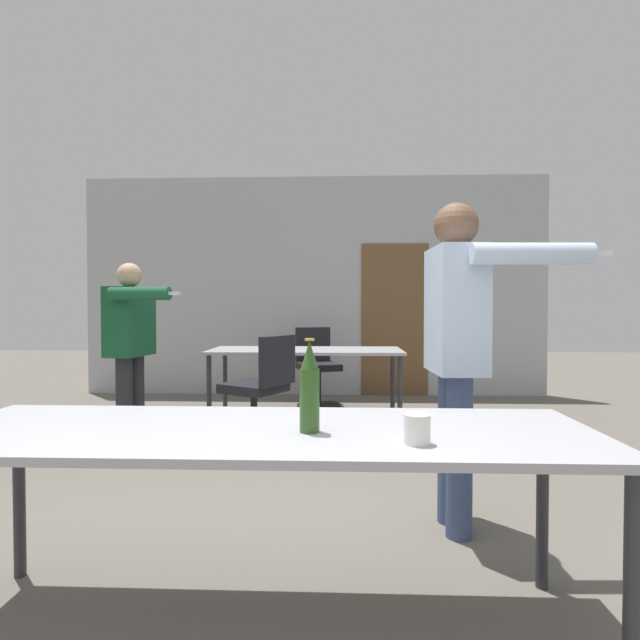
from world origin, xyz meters
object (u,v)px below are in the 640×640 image
(office_chair_far_left, at_px, (317,369))
(drink_cup, at_px, (417,429))
(beer_bottle, at_px, (310,388))
(office_chair_mid_tucked, at_px, (261,393))
(person_right_polo, at_px, (131,336))
(person_center_tall, at_px, (458,333))

(office_chair_far_left, bearing_deg, drink_cup, 78.15)
(beer_bottle, height_order, drink_cup, beer_bottle)
(beer_bottle, bearing_deg, drink_cup, -21.57)
(beer_bottle, bearing_deg, office_chair_mid_tucked, 102.88)
(drink_cup, bearing_deg, beer_bottle, 158.43)
(office_chair_far_left, relative_size, beer_bottle, 2.85)
(person_right_polo, bearing_deg, person_center_tall, 64.85)
(office_chair_mid_tucked, height_order, office_chair_far_left, office_chair_mid_tucked)
(person_center_tall, xyz_separation_m, person_right_polo, (-2.45, 1.62, -0.11))
(person_center_tall, relative_size, office_chair_far_left, 1.85)
(person_center_tall, relative_size, drink_cup, 18.10)
(person_right_polo, xyz_separation_m, beer_bottle, (1.72, -2.54, -0.04))
(person_center_tall, distance_m, beer_bottle, 1.19)
(person_right_polo, distance_m, drink_cup, 3.39)
(office_chair_mid_tucked, xyz_separation_m, beer_bottle, (0.58, -2.54, 0.45))
(drink_cup, bearing_deg, person_center_tall, 70.39)
(person_right_polo, relative_size, office_chair_mid_tucked, 1.66)
(person_right_polo, height_order, beer_bottle, person_right_polo)
(person_center_tall, distance_m, office_chair_far_left, 3.52)
(person_right_polo, height_order, drink_cup, person_right_polo)
(office_chair_mid_tucked, relative_size, beer_bottle, 2.87)
(person_center_tall, distance_m, person_right_polo, 2.94)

